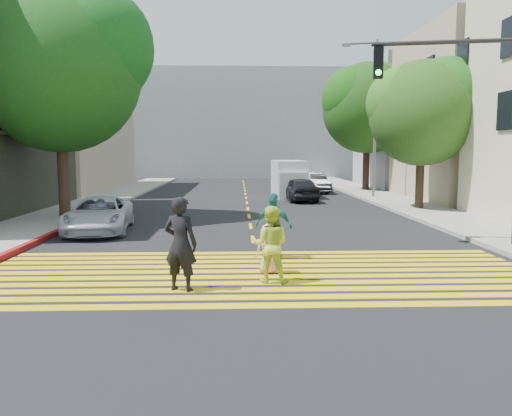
{
  "coord_description": "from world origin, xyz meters",
  "views": [
    {
      "loc": [
        -0.47,
        -10.39,
        2.92
      ],
      "look_at": [
        0.0,
        3.0,
        1.4
      ],
      "focal_mm": 35.0,
      "sensor_mm": 36.0,
      "label": 1
    }
  ],
  "objects": [
    {
      "name": "tree_left",
      "position": [
        -7.89,
        11.34,
        6.66
      ],
      "size": [
        8.06,
        7.52,
        9.88
      ],
      "rotation": [
        0.0,
        0.0,
        -0.1
      ],
      "color": "#3D2916",
      "rests_on": "ground"
    },
    {
      "name": "building_left_tan",
      "position": [
        -16.0,
        28.0,
        5.0
      ],
      "size": [
        12.0,
        16.0,
        10.0
      ],
      "primitive_type": "cube",
      "color": "tan",
      "rests_on": "ground"
    },
    {
      "name": "dark_car_parked",
      "position": [
        4.87,
        24.93,
        0.72
      ],
      "size": [
        2.03,
        4.51,
        1.44
      ],
      "primitive_type": "imported",
      "rotation": [
        0.0,
        0.0,
        0.12
      ],
      "color": "black",
      "rests_on": "ground"
    },
    {
      "name": "sidewalk_left",
      "position": [
        -8.5,
        22.0,
        0.07
      ],
      "size": [
        3.0,
        40.0,
        0.15
      ],
      "primitive_type": "cube",
      "color": "gray",
      "rests_on": "ground"
    },
    {
      "name": "crosswalk",
      "position": [
        0.0,
        1.28,
        0.01
      ],
      "size": [
        13.4,
        5.3,
        0.01
      ],
      "color": "yellow",
      "rests_on": "ground"
    },
    {
      "name": "dark_car_near",
      "position": [
        3.14,
        18.9,
        0.71
      ],
      "size": [
        2.1,
        4.32,
        1.42
      ],
      "primitive_type": "imported",
      "rotation": [
        0.0,
        0.0,
        3.24
      ],
      "color": "black",
      "rests_on": "ground"
    },
    {
      "name": "building_right_tan",
      "position": [
        15.0,
        19.0,
        5.0
      ],
      "size": [
        10.0,
        10.0,
        10.0
      ],
      "primitive_type": "cube",
      "color": "tan",
      "rests_on": "ground"
    },
    {
      "name": "traffic_signal",
      "position": [
        6.67,
        4.39,
        4.25
      ],
      "size": [
        4.43,
        1.06,
        6.57
      ],
      "rotation": [
        0.0,
        0.0,
        -0.19
      ],
      "color": "#2C2C2C",
      "rests_on": "ground"
    },
    {
      "name": "white_sedan",
      "position": [
        -5.54,
        7.75,
        0.64
      ],
      "size": [
        2.64,
        4.82,
        1.28
      ],
      "primitive_type": "imported",
      "rotation": [
        0.0,
        0.0,
        0.11
      ],
      "color": "silver",
      "rests_on": "ground"
    },
    {
      "name": "sidewalk_right",
      "position": [
        8.5,
        15.0,
        0.07
      ],
      "size": [
        3.0,
        60.0,
        0.15
      ],
      "primitive_type": "cube",
      "color": "gray",
      "rests_on": "ground"
    },
    {
      "name": "street_lamp",
      "position": [
        7.69,
        20.22,
        5.53
      ],
      "size": [
        2.16,
        0.7,
        9.63
      ],
      "rotation": [
        0.0,
        0.0,
        -0.23
      ],
      "color": "slate",
      "rests_on": "ground"
    },
    {
      "name": "pedestrian_extra",
      "position": [
        0.48,
        3.08,
        0.9
      ],
      "size": [
        1.14,
        0.86,
        1.8
      ],
      "primitive_type": "imported",
      "rotation": [
        0.0,
        0.0,
        2.68
      ],
      "color": "#1F7678",
      "rests_on": "ground"
    },
    {
      "name": "tree_right_far",
      "position": [
        8.94,
        25.9,
        6.39
      ],
      "size": [
        7.65,
        7.3,
        9.46
      ],
      "rotation": [
        0.0,
        0.0,
        0.13
      ],
      "color": "black",
      "rests_on": "ground"
    },
    {
      "name": "building_right_grey",
      "position": [
        15.0,
        30.0,
        5.0
      ],
      "size": [
        10.0,
        10.0,
        10.0
      ],
      "primitive_type": "cube",
      "color": "gray",
      "rests_on": "ground"
    },
    {
      "name": "white_van",
      "position": [
        2.78,
        21.51,
        1.11
      ],
      "size": [
        2.0,
        5.01,
        2.34
      ],
      "rotation": [
        0.0,
        0.0,
        0.03
      ],
      "color": "silver",
      "rests_on": "ground"
    },
    {
      "name": "silver_car",
      "position": [
        3.36,
        28.05,
        0.63
      ],
      "size": [
        2.46,
        4.58,
        1.26
      ],
      "primitive_type": "imported",
      "rotation": [
        0.0,
        0.0,
        3.31
      ],
      "color": "gray",
      "rests_on": "ground"
    },
    {
      "name": "pedestrian_child",
      "position": [
        0.23,
        1.35,
        0.6
      ],
      "size": [
        0.68,
        0.55,
        1.2
      ],
      "primitive_type": "imported",
      "rotation": [
        0.0,
        0.0,
        3.45
      ],
      "color": "pink",
      "rests_on": "ground"
    },
    {
      "name": "tree_right_near",
      "position": [
        8.56,
        13.94,
        5.05
      ],
      "size": [
        6.89,
        6.67,
        7.46
      ],
      "rotation": [
        0.0,
        0.0,
        -0.39
      ],
      "color": "black",
      "rests_on": "ground"
    },
    {
      "name": "backdrop_block",
      "position": [
        0.0,
        48.0,
        6.0
      ],
      "size": [
        30.0,
        8.0,
        12.0
      ],
      "primitive_type": "cube",
      "color": "gray",
      "rests_on": "ground"
    },
    {
      "name": "lane_line",
      "position": [
        0.0,
        22.5,
        0.01
      ],
      "size": [
        0.12,
        34.4,
        0.01
      ],
      "color": "yellow",
      "rests_on": "ground"
    },
    {
      "name": "curb_red",
      "position": [
        -6.9,
        6.0,
        0.08
      ],
      "size": [
        0.2,
        8.0,
        0.16
      ],
      "primitive_type": "cube",
      "color": "maroon",
      "rests_on": "ground"
    },
    {
      "name": "ground",
      "position": [
        0.0,
        0.0,
        0.0
      ],
      "size": [
        120.0,
        120.0,
        0.0
      ],
      "primitive_type": "plane",
      "color": "black"
    },
    {
      "name": "pedestrian_woman",
      "position": [
        0.23,
        0.52,
        0.86
      ],
      "size": [
        0.94,
        0.78,
        1.72
      ],
      "primitive_type": "imported",
      "rotation": [
        0.0,
        0.0,
        2.97
      ],
      "color": "#C1DB3C",
      "rests_on": "ground"
    },
    {
      "name": "pedestrian_man",
      "position": [
        -1.69,
        -0.09,
        1.0
      ],
      "size": [
        0.85,
        0.7,
        2.0
      ],
      "primitive_type": "imported",
      "rotation": [
        0.0,
        0.0,
        2.8
      ],
      "color": "black",
      "rests_on": "ground"
    }
  ]
}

